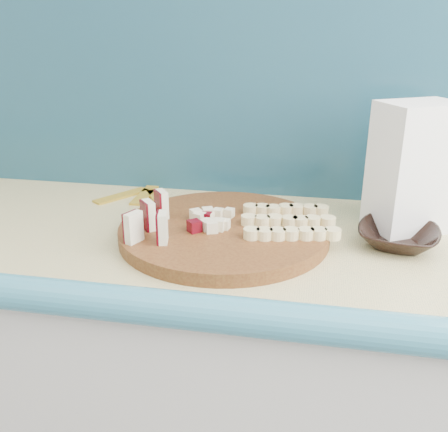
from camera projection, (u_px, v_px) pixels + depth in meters
kitchen_counter at (150, 396)px, 1.24m from camera, size 2.20×0.63×0.91m
backsplash at (173, 93)px, 1.25m from camera, size 2.20×0.02×0.50m
cutting_board at (224, 231)px, 1.03m from camera, size 0.50×0.50×0.03m
apple_wedges at (151, 218)px, 0.98m from camera, size 0.08×0.17×0.06m
apple_chunks at (211, 220)px, 1.02m from camera, size 0.07×0.07×0.02m
banana_slices at (288, 221)px, 1.02m from camera, size 0.21×0.19×0.02m
brown_bowl at (398, 237)px, 0.99m from camera, size 0.18×0.18×0.04m
flour_bag at (413, 168)px, 1.03m from camera, size 0.19×0.18×0.27m
banana_peel at (142, 197)px, 1.27m from camera, size 0.21×0.18×0.01m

